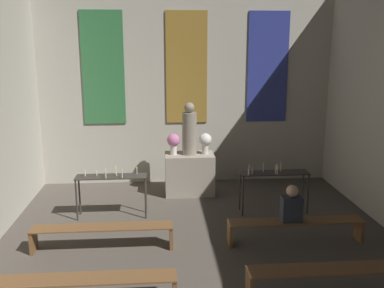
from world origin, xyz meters
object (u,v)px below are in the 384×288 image
at_px(candle_rack_left, 111,182).
at_px(person_seated, 292,205).
at_px(pew_third_left, 87,285).
at_px(pew_third_right, 333,274).
at_px(pew_back_right, 295,226).
at_px(altar, 189,174).
at_px(pew_back_left, 103,232).
at_px(flower_vase_right, 205,141).
at_px(candle_rack_right, 274,178).
at_px(flower_vase_left, 173,142).
at_px(statue, 189,131).

bearing_deg(candle_rack_left, person_seated, -23.97).
xyz_separation_m(pew_third_left, pew_third_right, (3.43, 0.00, 0.00)).
bearing_deg(pew_back_right, altar, 121.46).
height_order(pew_back_left, person_seated, person_seated).
relative_size(altar, pew_back_left, 0.47).
bearing_deg(flower_vase_right, candle_rack_right, -45.15).
bearing_deg(flower_vase_left, candle_rack_left, -135.05).
relative_size(pew_third_left, pew_back_left, 1.00).
relative_size(altar, pew_third_right, 0.47).
relative_size(statue, candle_rack_left, 0.85).
bearing_deg(pew_back_right, pew_third_right, -90.00).
distance_m(flower_vase_right, pew_third_left, 5.04).
bearing_deg(pew_third_left, pew_back_right, 26.26).
distance_m(pew_third_right, pew_back_left, 3.82).
xyz_separation_m(flower_vase_right, candle_rack_left, (-2.08, -1.32, -0.53)).
distance_m(altar, candle_rack_right, 2.17).
bearing_deg(pew_third_left, pew_third_right, 0.00).
height_order(flower_vase_right, pew_back_right, flower_vase_right).
distance_m(pew_third_right, person_seated, 1.74).
bearing_deg(person_seated, pew_third_left, -153.12).
bearing_deg(flower_vase_left, statue, -0.00).
relative_size(pew_back_left, person_seated, 3.67).
bearing_deg(candle_rack_right, statue, 141.96).
bearing_deg(candle_rack_right, flower_vase_right, 134.85).
bearing_deg(flower_vase_right, pew_back_right, -64.46).
xyz_separation_m(candle_rack_left, candle_rack_right, (3.40, -0.00, 0.00)).
height_order(flower_vase_left, candle_rack_right, flower_vase_left).
xyz_separation_m(candle_rack_left, person_seated, (3.32, -1.48, -0.04)).
bearing_deg(candle_rack_left, statue, 37.89).
relative_size(candle_rack_right, pew_back_right, 0.59).
distance_m(candle_rack_right, pew_third_right, 3.20).
bearing_deg(statue, pew_third_left, -110.88).
relative_size(candle_rack_left, pew_back_right, 0.59).
height_order(candle_rack_left, pew_third_right, candle_rack_left).
xyz_separation_m(altar, pew_back_left, (-1.71, -2.80, -0.16)).
relative_size(flower_vase_right, pew_back_right, 0.20).
relative_size(altar, pew_third_left, 0.47).
xyz_separation_m(pew_third_left, person_seated, (3.34, 1.69, 0.39)).
relative_size(altar, flower_vase_right, 2.33).
bearing_deg(candle_rack_left, flower_vase_left, 44.95).
bearing_deg(flower_vase_left, pew_third_left, -106.59).
xyz_separation_m(candle_rack_right, pew_back_right, (0.02, -1.48, -0.43)).
relative_size(altar, candle_rack_right, 0.80).
relative_size(candle_rack_left, pew_third_right, 0.59).
bearing_deg(pew_third_left, flower_vase_left, 73.41).
bearing_deg(flower_vase_left, pew_back_right, -53.29).
relative_size(flower_vase_left, candle_rack_left, 0.34).
relative_size(pew_back_right, person_seated, 3.67).
relative_size(pew_third_right, person_seated, 3.67).
distance_m(flower_vase_right, candle_rack_left, 2.52).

